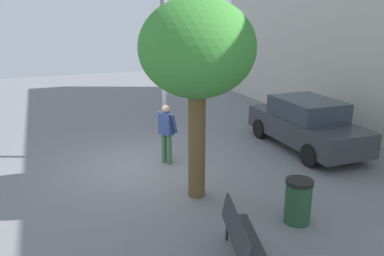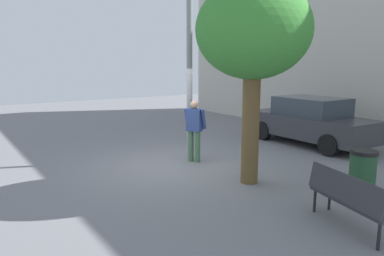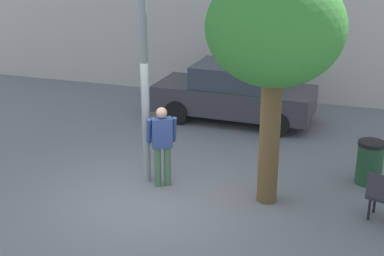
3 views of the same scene
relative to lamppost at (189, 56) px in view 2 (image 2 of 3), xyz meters
name	(u,v)px [view 2 (image 2 of 3)]	position (x,y,z in m)	size (l,w,h in m)	color
ground_plane	(177,165)	(0.43, -0.70, -2.82)	(36.00, 36.00, 0.00)	slate
building_facade	(365,8)	(0.43, 7.55, 1.81)	(18.25, 2.00, 9.26)	beige
lamppost	(189,56)	(0.00, 0.00, 0.00)	(0.28, 0.28, 5.11)	gray
person_by_lamppost	(194,127)	(0.38, -0.10, -1.86)	(0.63, 0.48, 1.67)	#47704C
park_bench	(349,196)	(5.12, -0.41, -2.28)	(1.67, 0.90, 0.92)	#2D2D33
plaza_tree	(253,33)	(2.52, -0.10, 0.45)	(2.44, 2.44, 4.37)	brown
parked_car_charcoal	(310,121)	(0.77, 4.29, -2.05)	(4.26, 1.94, 1.55)	#38383D
trash_bin	(362,172)	(4.35, 1.31, -2.36)	(0.54, 0.54, 0.91)	#234C2D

